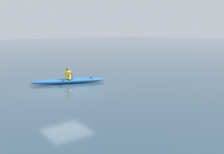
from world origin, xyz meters
name	(u,v)px	position (x,y,z in m)	size (l,w,h in m)	color
ground_plane	(65,90)	(0.00, 0.00, 0.00)	(160.00, 160.00, 0.00)	#233847
kayak	(69,81)	(-1.07, -1.52, 0.16)	(4.61, 2.45, 0.31)	#1959A5
kayaker	(68,74)	(-1.03, -1.54, 0.61)	(0.97, 2.19, 0.71)	yellow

